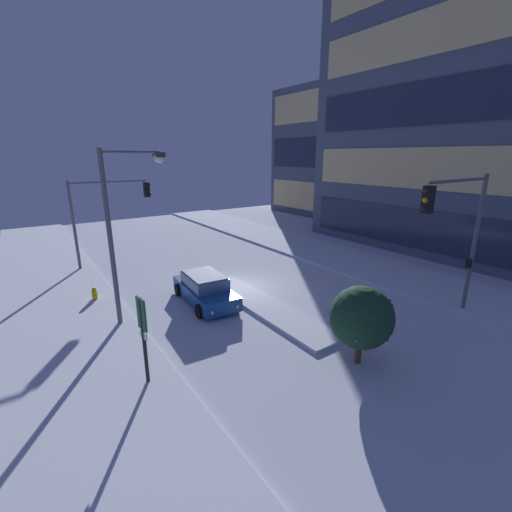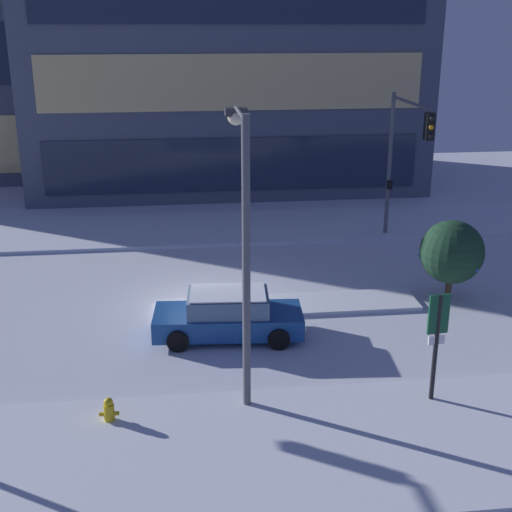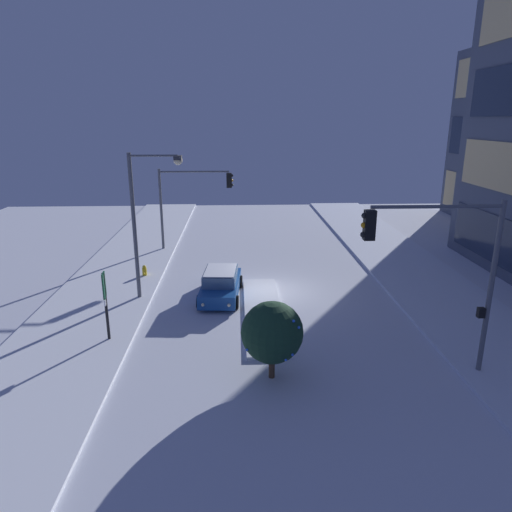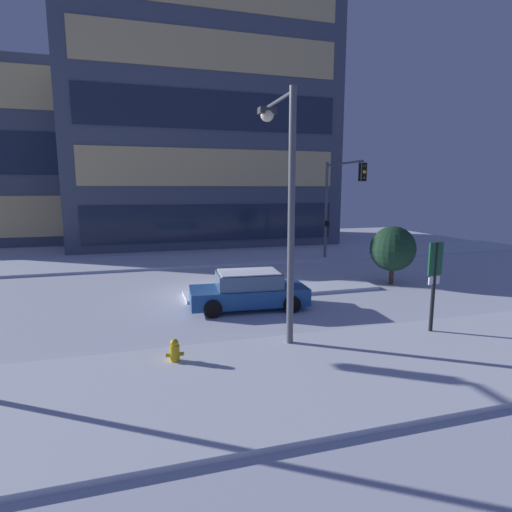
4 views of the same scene
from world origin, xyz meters
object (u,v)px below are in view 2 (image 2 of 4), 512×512
Objects in this scene: traffic_light_corner_far_right at (404,146)px; street_lamp_arched at (243,218)px; fire_hydrant at (109,412)px; parking_info_sign at (437,335)px; decorated_tree_median at (452,252)px; car_near at (228,316)px.

street_lamp_arched is at bearing -34.46° from traffic_light_corner_far_right.
parking_info_sign reaches higher than fire_hydrant.
decorated_tree_median reaches higher than fire_hydrant.
street_lamp_arched is 2.45× the size of parking_info_sign.
street_lamp_arched is at bearing -83.63° from car_near.
decorated_tree_median is at bearing -54.54° from street_lamp_arched.
street_lamp_arched is 10.04m from decorated_tree_median.
traffic_light_corner_far_right reaches higher than decorated_tree_median.
parking_info_sign is 7.25m from decorated_tree_median.
decorated_tree_median is at bearing 18.87° from car_near.
decorated_tree_median is (7.90, 2.07, 1.06)m from car_near.
decorated_tree_median is (-0.03, -5.81, -2.62)m from traffic_light_corner_far_right.
car_near is 6.75m from parking_info_sign.
traffic_light_corner_far_right reaches higher than parking_info_sign.
car_near is at bearing -165.33° from decorated_tree_median.
car_near is 1.57× the size of parking_info_sign.
traffic_light_corner_far_right is 13.00m from parking_info_sign.
traffic_light_corner_far_right is 2.22× the size of decorated_tree_median.
fire_hydrant is at bearing -121.40° from car_near.
street_lamp_arched is 2.58× the size of decorated_tree_median.
fire_hydrant is (-3.41, -1.09, -4.49)m from street_lamp_arched.
traffic_light_corner_far_right is 2.11× the size of parking_info_sign.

